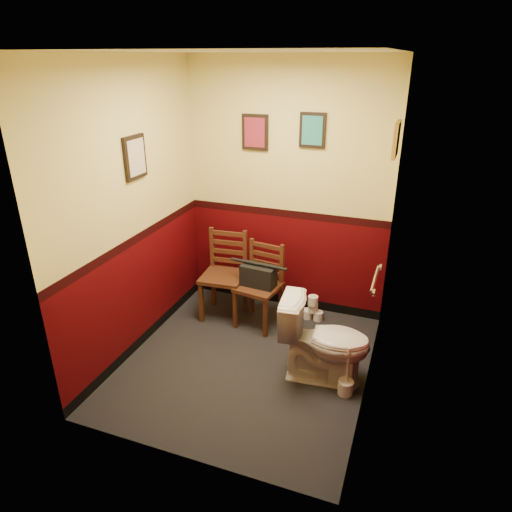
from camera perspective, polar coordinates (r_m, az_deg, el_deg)
The scene contains 17 objects.
floor at distance 4.45m, azimuth -1.13°, elevation -13.12°, with size 2.20×2.40×0.00m, color black.
ceiling at distance 3.56m, azimuth -1.51°, elevation 24.24°, with size 2.20×2.40×0.00m, color silver.
wall_back at distance 4.88m, azimuth 3.87°, elevation 8.01°, with size 2.20×2.70×0.00m, color #3F0407.
wall_front at distance 2.81m, azimuth -10.23°, elevation -4.66°, with size 2.20×2.70×0.00m, color #3F0407.
wall_left at distance 4.30m, azimuth -15.15°, elevation 5.04°, with size 2.40×2.70×0.00m, color #3F0407.
wall_right at distance 3.57m, azimuth 15.39°, elevation 1.18°, with size 2.40×2.70×0.00m, color #3F0407.
grab_bar at distance 3.96m, azimuth 14.70°, elevation -2.80°, with size 0.05×0.56×0.06m.
framed_print_back_a at distance 4.84m, azimuth -0.12°, elevation 15.21°, with size 0.28×0.04×0.36m.
framed_print_back_b at distance 4.66m, azimuth 7.07°, elevation 15.33°, with size 0.26×0.04×0.34m.
framed_print_left at distance 4.24m, azimuth -14.87°, elevation 11.84°, with size 0.04×0.30×0.38m.
framed_print_right at distance 3.97m, azimuth 17.11°, elevation 13.77°, with size 0.04×0.34×0.28m.
toilet at distance 4.09m, azimuth 8.59°, elevation -10.48°, with size 0.44×0.79×0.77m, color white.
toilet_brush at distance 4.13m, azimuth 11.15°, elevation -15.72°, with size 0.13×0.13×0.47m.
chair_left at distance 4.99m, azimuth -3.95°, elevation -2.36°, with size 0.48×0.48×0.96m.
chair_right at distance 4.82m, azimuth 0.53°, elevation -3.69°, with size 0.48×0.48×0.90m.
handbag at distance 4.73m, azimuth 0.30°, elevation -2.46°, with size 0.37×0.21×0.26m.
tp_stack at distance 5.06m, azimuth 7.11°, elevation -6.63°, with size 0.23×0.14×0.30m.
Camera 1 is at (1.30, -3.31, 2.67)m, focal length 32.00 mm.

